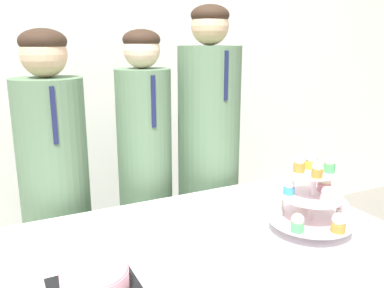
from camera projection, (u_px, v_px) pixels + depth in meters
The scene contains 6 objects.
wall_back at pixel (86, 43), 2.42m from camera, with size 9.00×0.06×2.70m.
round_cake at pixel (95, 277), 1.07m from camera, with size 0.23×0.23×0.10m.
cupcake_stand at pixel (313, 198), 1.40m from camera, with size 0.29×0.29×0.28m.
student_0 at pixel (57, 205), 1.75m from camera, with size 0.29×0.29×1.41m.
student_1 at pixel (146, 189), 1.93m from camera, with size 0.25×0.26×1.41m.
student_2 at pixel (208, 171), 2.06m from camera, with size 0.31×0.31×1.52m.
Camera 1 is at (-0.55, -0.73, 1.36)m, focal length 38.00 mm.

